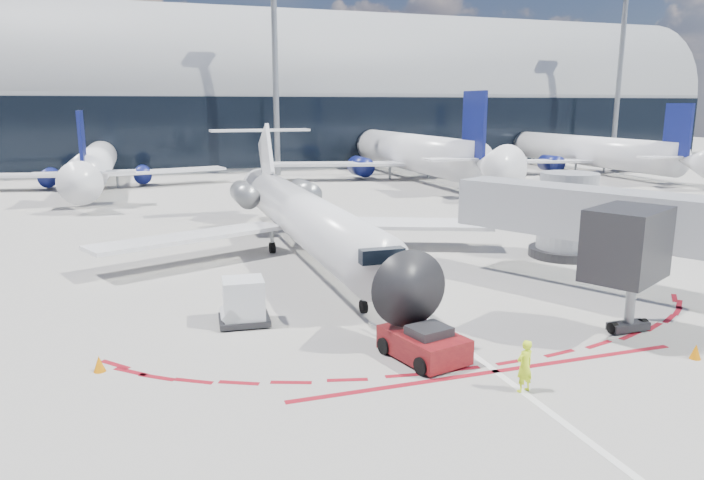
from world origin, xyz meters
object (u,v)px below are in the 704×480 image
object	(u,v)px
pushback_tug	(424,343)
ramp_worker	(525,366)
regional_jet	(302,215)
uld_container	(244,302)

from	to	relation	value
pushback_tug	ramp_worker	size ratio (longest dim) A/B	2.94
regional_jet	uld_container	world-z (taller)	regional_jet
ramp_worker	uld_container	world-z (taller)	uld_container
pushback_tug	ramp_worker	world-z (taller)	ramp_worker
ramp_worker	pushback_tug	bearing A→B (deg)	-73.59
pushback_tug	ramp_worker	distance (m)	3.74
ramp_worker	regional_jet	bearing A→B (deg)	-96.15
pushback_tug	uld_container	size ratio (longest dim) A/B	2.32
regional_jet	pushback_tug	world-z (taller)	regional_jet
ramp_worker	uld_container	xyz separation A→B (m)	(-7.13, 8.64, 0.09)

